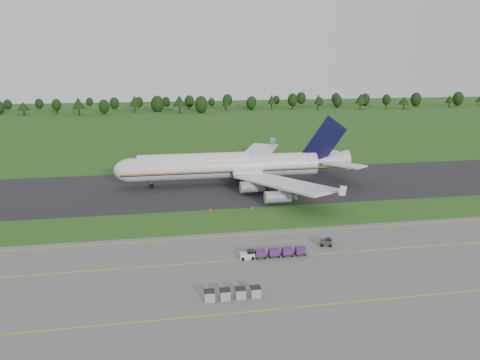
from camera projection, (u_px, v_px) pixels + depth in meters
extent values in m
plane|color=#254F17|center=(227.00, 220.00, 106.93)|extent=(600.00, 600.00, 0.00)
cube|color=#60605C|center=(258.00, 291.00, 74.54)|extent=(300.00, 52.00, 0.06)
cube|color=black|center=(212.00, 187.00, 133.58)|extent=(300.00, 40.00, 0.08)
cube|color=#E9AE0D|center=(244.00, 260.00, 85.96)|extent=(300.00, 0.25, 0.01)
cube|color=#E9AE0D|center=(266.00, 310.00, 68.82)|extent=(300.00, 0.20, 0.01)
cube|color=#E9AE0D|center=(234.00, 236.00, 97.39)|extent=(120.00, 0.20, 0.01)
cylinder|color=black|center=(0.00, 112.00, 304.25)|extent=(0.70, 0.70, 2.91)
sphere|color=#1D3813|center=(0.00, 107.00, 303.49)|extent=(6.20, 6.20, 6.20)
cylinder|color=black|center=(24.00, 113.00, 300.24)|extent=(0.70, 0.70, 2.98)
cone|color=#1D3813|center=(23.00, 106.00, 299.18)|extent=(8.16, 8.16, 5.30)
cylinder|color=black|center=(57.00, 111.00, 302.09)|extent=(0.70, 0.70, 4.09)
sphere|color=#1D3813|center=(56.00, 105.00, 301.02)|extent=(5.86, 5.86, 5.86)
cylinder|color=black|center=(79.00, 112.00, 298.15)|extent=(0.70, 0.70, 4.14)
cone|color=#1D3813|center=(78.00, 103.00, 296.68)|extent=(7.72, 7.72, 7.36)
cylinder|color=black|center=(104.00, 112.00, 302.22)|extent=(0.70, 0.70, 3.45)
sphere|color=#1D3813|center=(104.00, 106.00, 301.31)|extent=(6.80, 6.80, 6.80)
cylinder|color=black|center=(135.00, 109.00, 313.99)|extent=(0.70, 0.70, 4.07)
cone|color=#1D3813|center=(134.00, 101.00, 312.55)|extent=(6.95, 6.95, 7.24)
cylinder|color=black|center=(158.00, 109.00, 319.07)|extent=(0.70, 0.70, 3.27)
sphere|color=#1D3813|center=(157.00, 104.00, 318.21)|extent=(8.86, 8.86, 8.86)
cylinder|color=black|center=(180.00, 109.00, 312.02)|extent=(0.70, 0.70, 4.24)
cone|color=#1D3813|center=(179.00, 101.00, 310.52)|extent=(8.63, 8.63, 7.54)
cylinder|color=black|center=(201.00, 110.00, 311.59)|extent=(0.70, 0.70, 3.63)
sphere|color=#1D3813|center=(201.00, 104.00, 310.64)|extent=(8.63, 8.63, 8.63)
cylinder|color=black|center=(226.00, 108.00, 322.28)|extent=(0.70, 0.70, 3.53)
cone|color=#1D3813|center=(226.00, 101.00, 321.02)|extent=(5.32, 5.32, 6.28)
cylinder|color=black|center=(251.00, 108.00, 330.00)|extent=(0.70, 0.70, 2.92)
sphere|color=#1D3813|center=(251.00, 103.00, 329.24)|extent=(6.83, 6.83, 6.83)
cylinder|color=black|center=(272.00, 106.00, 334.31)|extent=(0.70, 0.70, 3.67)
cone|color=#1D3813|center=(272.00, 99.00, 333.01)|extent=(5.74, 5.74, 6.52)
cylinder|color=black|center=(292.00, 106.00, 334.66)|extent=(0.70, 0.70, 4.17)
sphere|color=#1D3813|center=(293.00, 100.00, 333.56)|extent=(7.17, 7.17, 7.17)
cylinder|color=black|center=(318.00, 107.00, 330.01)|extent=(0.70, 0.70, 3.96)
cone|color=#1D3813|center=(318.00, 99.00, 328.61)|extent=(5.68, 5.68, 7.04)
cylinder|color=black|center=(337.00, 106.00, 342.27)|extent=(0.70, 0.70, 3.14)
sphere|color=#1D3813|center=(338.00, 101.00, 341.45)|extent=(6.67, 6.67, 6.67)
cylinder|color=black|center=(360.00, 106.00, 334.68)|extent=(0.70, 0.70, 3.93)
cone|color=#1D3813|center=(361.00, 98.00, 333.29)|extent=(8.28, 8.28, 6.98)
cylinder|color=black|center=(386.00, 106.00, 334.79)|extent=(0.70, 0.70, 4.31)
sphere|color=#1D3813|center=(386.00, 100.00, 333.66)|extent=(5.92, 5.92, 5.92)
cylinder|color=black|center=(404.00, 107.00, 336.06)|extent=(0.70, 0.70, 3.13)
cone|color=#1D3813|center=(404.00, 100.00, 334.95)|extent=(8.03, 8.03, 5.57)
cylinder|color=black|center=(415.00, 104.00, 351.43)|extent=(0.70, 0.70, 3.50)
sphere|color=#1D3813|center=(416.00, 99.00, 350.51)|extent=(7.87, 7.87, 7.87)
cylinder|color=black|center=(449.00, 105.00, 343.71)|extent=(0.70, 0.70, 3.33)
cone|color=#1D3813|center=(450.00, 99.00, 342.53)|extent=(6.37, 6.37, 5.92)
cylinder|color=black|center=(457.00, 104.00, 353.00)|extent=(0.70, 0.70, 3.75)
sphere|color=#1D3813|center=(458.00, 99.00, 352.01)|extent=(8.02, 8.02, 8.02)
cylinder|color=silver|center=(226.00, 167.00, 135.41)|extent=(53.87, 6.73, 6.69)
cylinder|color=silver|center=(194.00, 162.00, 133.46)|extent=(31.58, 5.24, 5.22)
sphere|color=silver|center=(131.00, 170.00, 130.93)|extent=(6.69, 6.69, 6.69)
cone|color=silver|center=(331.00, 161.00, 140.62)|extent=(10.22, 6.36, 6.35)
cube|color=#B86F1B|center=(228.00, 171.00, 132.35)|extent=(59.44, 0.10, 0.33)
cube|color=silver|center=(283.00, 183.00, 120.81)|extent=(22.17, 32.45, 0.51)
cube|color=silver|center=(255.00, 156.00, 154.60)|extent=(22.21, 32.45, 0.51)
cylinder|color=gray|center=(252.00, 187.00, 125.99)|extent=(6.50, 2.98, 2.97)
cylinder|color=gray|center=(278.00, 197.00, 117.00)|extent=(6.50, 2.98, 2.97)
cylinder|color=gray|center=(238.00, 167.00, 148.28)|extent=(6.50, 2.98, 2.97)
cylinder|color=gray|center=(246.00, 160.00, 158.75)|extent=(6.50, 2.98, 2.97)
cube|color=black|center=(325.00, 141.00, 138.64)|extent=(13.54, 0.52, 14.91)
cube|color=silver|center=(344.00, 165.00, 134.15)|extent=(10.72, 12.95, 0.42)
cube|color=silver|center=(327.00, 155.00, 147.42)|extent=(10.73, 12.94, 0.42)
cylinder|color=slate|center=(152.00, 184.00, 132.97)|extent=(0.33, 0.33, 2.04)
cylinder|color=black|center=(152.00, 186.00, 133.08)|extent=(1.21, 0.84, 1.21)
cylinder|color=slate|center=(247.00, 184.00, 133.47)|extent=(0.33, 0.33, 2.04)
cylinder|color=black|center=(247.00, 185.00, 133.58)|extent=(1.21, 0.84, 1.21)
cylinder|color=slate|center=(242.00, 177.00, 141.43)|extent=(0.33, 0.33, 2.04)
cylinder|color=black|center=(242.00, 178.00, 141.54)|extent=(1.21, 0.84, 1.21)
cube|color=silver|center=(247.00, 256.00, 86.25)|extent=(2.67, 1.44, 1.13)
cylinder|color=black|center=(243.00, 259.00, 85.48)|extent=(0.62, 0.23, 0.62)
cube|color=black|center=(260.00, 256.00, 86.72)|extent=(2.05, 1.54, 0.12)
cube|color=#481D5B|center=(260.00, 253.00, 86.56)|extent=(1.85, 1.44, 1.13)
cylinder|color=black|center=(257.00, 259.00, 85.94)|extent=(0.35, 0.15, 0.35)
cube|color=black|center=(274.00, 255.00, 87.15)|extent=(2.05, 1.54, 0.12)
cube|color=#481D5B|center=(274.00, 252.00, 86.99)|extent=(1.85, 1.44, 1.13)
cylinder|color=black|center=(270.00, 258.00, 86.37)|extent=(0.35, 0.15, 0.35)
cube|color=black|center=(287.00, 254.00, 87.58)|extent=(2.05, 1.54, 0.12)
cube|color=#481D5B|center=(287.00, 251.00, 87.42)|extent=(1.85, 1.44, 1.13)
cylinder|color=black|center=(284.00, 257.00, 86.80)|extent=(0.35, 0.15, 0.35)
cube|color=black|center=(300.00, 253.00, 88.01)|extent=(2.05, 1.54, 0.12)
cube|color=#481D5B|center=(300.00, 250.00, 87.85)|extent=(1.85, 1.44, 1.13)
cylinder|color=black|center=(297.00, 256.00, 87.23)|extent=(0.35, 0.15, 0.35)
cylinder|color=black|center=(247.00, 257.00, 86.32)|extent=(0.62, 0.23, 0.62)
cube|color=#2E3323|center=(326.00, 243.00, 92.17)|extent=(2.53, 1.92, 1.23)
cylinder|color=black|center=(323.00, 246.00, 91.47)|extent=(0.63, 0.22, 0.63)
cylinder|color=black|center=(328.00, 243.00, 93.01)|extent=(0.63, 0.22, 0.63)
cube|color=#949494|center=(209.00, 296.00, 71.36)|extent=(1.53, 1.53, 1.53)
cube|color=black|center=(209.00, 291.00, 71.15)|extent=(1.62, 1.62, 0.08)
cube|color=#949494|center=(225.00, 295.00, 71.76)|extent=(1.53, 1.53, 1.53)
cube|color=black|center=(225.00, 290.00, 71.56)|extent=(1.62, 1.62, 0.08)
cube|color=#949494|center=(240.00, 293.00, 72.16)|extent=(1.53, 1.53, 1.53)
cube|color=black|center=(240.00, 289.00, 71.96)|extent=(1.62, 1.62, 0.08)
cube|color=#949494|center=(255.00, 292.00, 72.56)|extent=(1.53, 1.53, 1.53)
cube|color=black|center=(256.00, 287.00, 72.36)|extent=(1.62, 1.62, 0.08)
cube|color=#FF4F08|center=(210.00, 210.00, 112.73)|extent=(0.50, 0.12, 0.60)
cube|color=black|center=(210.00, 212.00, 112.80)|extent=(0.30, 0.30, 0.04)
cube|color=#FF4F08|center=(253.00, 208.00, 114.46)|extent=(0.50, 0.12, 0.60)
cube|color=black|center=(253.00, 209.00, 114.53)|extent=(0.30, 0.30, 0.04)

